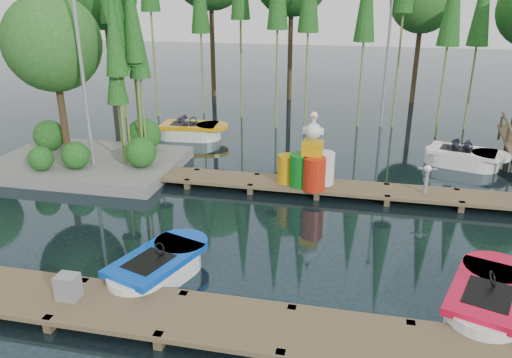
% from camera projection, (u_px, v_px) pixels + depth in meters
% --- Properties ---
extents(ground_plane, '(90.00, 90.00, 0.00)m').
position_uv_depth(ground_plane, '(234.00, 222.00, 13.41)').
color(ground_plane, '#1C2D34').
extents(near_dock, '(18.00, 1.50, 0.50)m').
position_uv_depth(near_dock, '(172.00, 315.00, 9.23)').
color(near_dock, brown).
rests_on(near_dock, ground).
extents(far_dock, '(15.00, 1.20, 0.50)m').
position_uv_depth(far_dock, '(286.00, 184.00, 15.41)').
color(far_dock, brown).
rests_on(far_dock, ground).
extents(island, '(6.20, 4.20, 6.75)m').
position_uv_depth(island, '(74.00, 75.00, 16.53)').
color(island, slate).
rests_on(island, ground).
extents(lamp_island, '(0.30, 0.30, 7.25)m').
position_uv_depth(lamp_island, '(79.00, 45.00, 15.27)').
color(lamp_island, gray).
rests_on(lamp_island, ground).
extents(lamp_rear, '(0.30, 0.30, 7.25)m').
position_uv_depth(lamp_rear, '(390.00, 29.00, 21.12)').
color(lamp_rear, gray).
rests_on(lamp_rear, ground).
extents(boat_blue, '(1.98, 2.90, 0.89)m').
position_uv_depth(boat_blue, '(158.00, 268.00, 10.72)').
color(boat_blue, white).
rests_on(boat_blue, ground).
extents(boat_red, '(2.17, 3.15, 0.97)m').
position_uv_depth(boat_red, '(488.00, 302.00, 9.54)').
color(boat_red, white).
rests_on(boat_red, ground).
extents(boat_yellow_far, '(3.03, 1.55, 1.47)m').
position_uv_depth(boat_yellow_far, '(191.00, 131.00, 20.81)').
color(boat_yellow_far, white).
rests_on(boat_yellow_far, ground).
extents(boat_white_far, '(3.07, 2.04, 1.33)m').
position_uv_depth(boat_white_far, '(463.00, 158.00, 17.58)').
color(boat_white_far, white).
rests_on(boat_white_far, ground).
extents(utility_cabinet, '(0.41, 0.35, 0.50)m').
position_uv_depth(utility_cabinet, '(68.00, 287.00, 9.53)').
color(utility_cabinet, gray).
rests_on(utility_cabinet, near_dock).
extents(yellow_barrel, '(0.58, 0.58, 0.87)m').
position_uv_depth(yellow_barrel, '(287.00, 169.00, 15.22)').
color(yellow_barrel, orange).
rests_on(yellow_barrel, far_dock).
extents(drum_cluster, '(1.31, 1.20, 2.27)m').
position_uv_depth(drum_cluster, '(313.00, 165.00, 14.83)').
color(drum_cluster, '#0C6D1A').
rests_on(drum_cluster, far_dock).
extents(seagull_post, '(0.53, 0.29, 0.85)m').
position_uv_depth(seagull_post, '(427.00, 174.00, 14.35)').
color(seagull_post, gray).
rests_on(seagull_post, far_dock).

